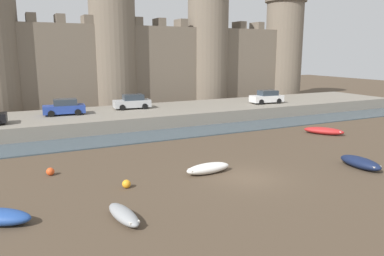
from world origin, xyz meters
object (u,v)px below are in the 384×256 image
Objects in this scene: mooring_buoy_off_centre at (50,172)px; car_quay_west at (64,107)px; mooring_buoy_near_channel at (126,184)px; car_quay_centre_west at (132,102)px; rowboat_near_channel_right at (324,131)px; rowboat_midflat_centre at (124,214)px; rowboat_foreground_left at (360,162)px; car_quay_east at (267,97)px; rowboat_midflat_right at (208,168)px.

car_quay_west is (3.03, 15.32, 1.90)m from mooring_buoy_off_centre.
car_quay_centre_west is (6.83, 20.66, 1.91)m from mooring_buoy_near_channel.
rowboat_near_channel_right is 20.72m from car_quay_centre_west.
rowboat_midflat_centre reaches higher than mooring_buoy_near_channel.
rowboat_midflat_centre is (-22.37, -9.78, -0.04)m from rowboat_near_channel_right.
car_quay_centre_west is at bearing 71.70° from mooring_buoy_near_channel.
rowboat_near_channel_right is at bearing 15.13° from mooring_buoy_near_channel.
rowboat_foreground_left is at bearing -21.84° from mooring_buoy_off_centre.
rowboat_foreground_left reaches higher than rowboat_midflat_centre.
rowboat_near_channel_right is 7.30× the size of mooring_buoy_off_centre.
rowboat_near_channel_right is 0.88× the size of car_quay_east.
car_quay_centre_west is at bearing 71.74° from rowboat_midflat_centre.
rowboat_midflat_right is at bearing 2.71° from mooring_buoy_near_channel.
rowboat_near_channel_right is (5.75, 8.96, -0.04)m from rowboat_foreground_left.
mooring_buoy_off_centre is 0.12× the size of car_quay_west.
car_quay_east is 1.00× the size of car_quay_west.
rowboat_near_channel_right is at bearing -46.52° from car_quay_centre_west.
mooring_buoy_off_centre is (-24.73, -1.35, -0.10)m from rowboat_near_channel_right.
car_quay_east is at bearing -10.35° from car_quay_centre_west.
car_quay_east is at bearing 41.38° from rowboat_midflat_centre.
mooring_buoy_near_channel is 5.70m from mooring_buoy_off_centre.
rowboat_foreground_left is at bearing -111.05° from car_quay_east.
rowboat_foreground_left is 6.30× the size of mooring_buoy_off_centre.
car_quay_centre_west is at bearing 169.65° from car_quay_east.
car_quay_west is at bearing -172.31° from car_quay_centre_west.
mooring_buoy_off_centre is at bearing -101.21° from car_quay_west.
mooring_buoy_near_channel is 29.32m from car_quay_east.
car_quay_centre_west reaches higher than mooring_buoy_near_channel.
rowboat_midflat_right is 8.11m from rowboat_midflat_centre.
car_quay_centre_west reaches higher than rowboat_near_channel_right.
mooring_buoy_near_channel is (-21.03, -5.69, -0.10)m from rowboat_near_channel_right.
rowboat_midflat_centre is at bearing -138.62° from car_quay_east.
car_quay_west is (-6.17, 19.39, 1.80)m from rowboat_midflat_right.
car_quay_centre_west is (8.17, 24.75, 1.84)m from rowboat_midflat_centre.
car_quay_west is (0.67, 23.74, 1.84)m from rowboat_midflat_centre.
car_quay_centre_west is (-8.45, 23.94, 1.76)m from rowboat_foreground_left.
rowboat_near_channel_right reaches higher than mooring_buoy_off_centre.
rowboat_midflat_right reaches higher than rowboat_near_channel_right.
car_quay_west reaches higher than mooring_buoy_near_channel.
rowboat_foreground_left is 1.10× the size of rowboat_midflat_centre.
car_quay_centre_west reaches higher than rowboat_midflat_right.
car_quay_centre_west is 7.57m from car_quay_west.
mooring_buoy_off_centre is at bearing -176.87° from rowboat_near_channel_right.
mooring_buoy_off_centre is 0.12× the size of car_quay_east.
rowboat_foreground_left reaches higher than rowboat_midflat_right.
rowboat_near_channel_right is 0.88× the size of car_quay_centre_west.
rowboat_near_channel_right is 1.27× the size of rowboat_midflat_centre.
car_quay_east is (17.84, 17.39, 1.80)m from rowboat_midflat_right.
rowboat_near_channel_right is 25.87m from car_quay_west.
rowboat_near_channel_right reaches higher than mooring_buoy_near_channel.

